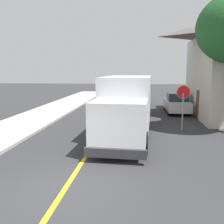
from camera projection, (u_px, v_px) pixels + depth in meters
ground_plane at (64, 191)px, 7.79m from camera, size 120.00×120.00×0.00m
centre_line_yellow at (107, 123)px, 17.60m from camera, size 0.16×56.00×0.01m
box_truck at (126, 105)px, 13.50m from camera, size 2.73×7.28×3.20m
parked_car_near at (136, 106)px, 20.24m from camera, size 1.87×4.43×1.67m
parked_car_mid at (138, 98)px, 25.88m from camera, size 1.82×4.41×1.67m
parked_van_across at (177, 103)px, 21.87m from camera, size 1.88×4.43×1.67m
stop_sign at (183, 99)px, 15.53m from camera, size 0.80×0.10×2.65m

